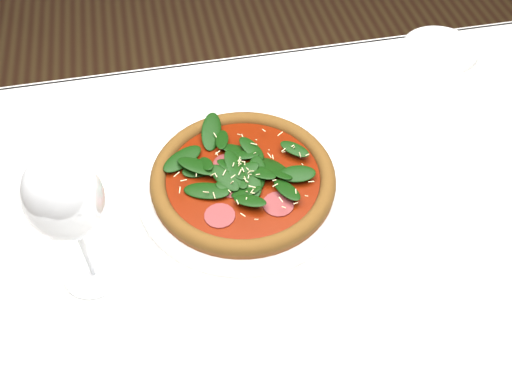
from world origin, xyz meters
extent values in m
cube|color=white|center=(0.00, 0.00, 0.73)|extent=(1.20, 0.80, 0.04)
cylinder|color=#4D341F|center=(0.54, 0.34, 0.35)|extent=(0.06, 0.06, 0.71)
cube|color=white|center=(0.00, 0.40, 0.64)|extent=(1.20, 0.01, 0.22)
cylinder|color=white|center=(-0.03, 0.09, 0.76)|extent=(0.32, 0.32, 0.01)
torus|color=white|center=(-0.03, 0.09, 0.76)|extent=(0.32, 0.32, 0.01)
cylinder|color=brown|center=(-0.03, 0.09, 0.77)|extent=(0.34, 0.34, 0.01)
torus|color=#B27129|center=(-0.03, 0.09, 0.77)|extent=(0.34, 0.34, 0.02)
cylinder|color=maroon|center=(-0.03, 0.09, 0.77)|extent=(0.28, 0.28, 0.00)
cylinder|color=brown|center=(-0.03, 0.09, 0.78)|extent=(0.25, 0.25, 0.00)
ellipsoid|color=#133609|center=(-0.03, 0.09, 0.79)|extent=(0.27, 0.27, 0.02)
cylinder|color=#FAE4A3|center=(-0.03, 0.09, 0.79)|extent=(0.25, 0.25, 0.00)
cylinder|color=white|center=(-0.25, -0.02, 0.75)|extent=(0.08, 0.08, 0.00)
cylinder|color=white|center=(-0.25, -0.02, 0.81)|extent=(0.01, 0.01, 0.11)
ellipsoid|color=white|center=(-0.25, -0.02, 0.91)|extent=(0.09, 0.09, 0.12)
cylinder|color=white|center=(0.40, 0.34, 0.76)|extent=(0.14, 0.14, 0.01)
torus|color=white|center=(0.40, 0.34, 0.76)|extent=(0.14, 0.14, 0.01)
camera|label=1|loc=(-0.12, -0.47, 1.41)|focal=40.00mm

